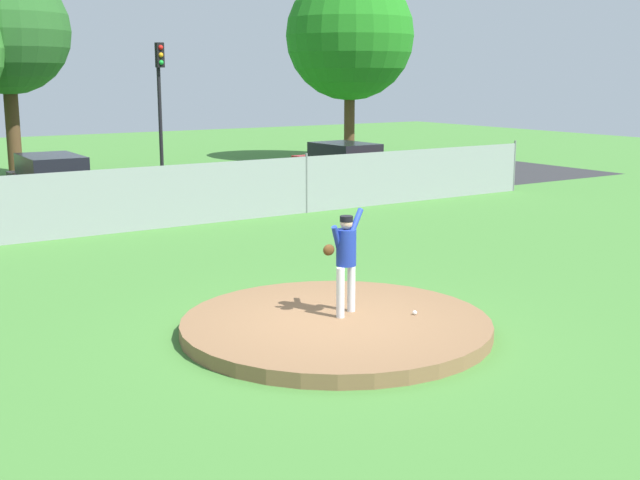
{
  "coord_description": "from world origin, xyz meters",
  "views": [
    {
      "loc": [
        -7.02,
        -10.29,
        4.02
      ],
      "look_at": [
        0.36,
        1.01,
        1.29
      ],
      "focal_mm": 45.98,
      "sensor_mm": 36.0,
      "label": 1
    }
  ],
  "objects_px": {
    "parked_car_red": "(345,165)",
    "traffic_light_far": "(160,88)",
    "pitcher_youth": "(346,254)",
    "parked_car_charcoal": "(52,184)",
    "baseball": "(415,313)"
  },
  "relations": [
    {
      "from": "parked_car_charcoal",
      "to": "traffic_light_far",
      "type": "xyz_separation_m",
      "value": [
        5.28,
        4.19,
        2.73
      ]
    },
    {
      "from": "parked_car_red",
      "to": "traffic_light_far",
      "type": "distance_m",
      "value": 7.46
    },
    {
      "from": "parked_car_red",
      "to": "baseball",
      "type": "bearing_deg",
      "value": -121.11
    },
    {
      "from": "traffic_light_far",
      "to": "pitcher_youth",
      "type": "bearing_deg",
      "value": -103.92
    },
    {
      "from": "baseball",
      "to": "pitcher_youth",
      "type": "bearing_deg",
      "value": 145.25
    },
    {
      "from": "pitcher_youth",
      "to": "parked_car_charcoal",
      "type": "relative_size",
      "value": 0.35
    },
    {
      "from": "parked_car_red",
      "to": "traffic_light_far",
      "type": "xyz_separation_m",
      "value": [
        -5.2,
        4.59,
        2.76
      ]
    },
    {
      "from": "pitcher_youth",
      "to": "parked_car_red",
      "type": "distance_m",
      "value": 17.23
    },
    {
      "from": "pitcher_youth",
      "to": "baseball",
      "type": "xyz_separation_m",
      "value": [
        0.92,
        -0.64,
        -0.96
      ]
    },
    {
      "from": "parked_car_charcoal",
      "to": "baseball",
      "type": "bearing_deg",
      "value": -84.11
    },
    {
      "from": "pitcher_youth",
      "to": "parked_car_red",
      "type": "relative_size",
      "value": 0.39
    },
    {
      "from": "parked_car_red",
      "to": "traffic_light_far",
      "type": "relative_size",
      "value": 0.85
    },
    {
      "from": "baseball",
      "to": "parked_car_red",
      "type": "xyz_separation_m",
      "value": [
        8.92,
        14.77,
        0.5
      ]
    },
    {
      "from": "parked_car_charcoal",
      "to": "parked_car_red",
      "type": "relative_size",
      "value": 1.09
    },
    {
      "from": "baseball",
      "to": "parked_car_red",
      "type": "relative_size",
      "value": 0.02
    }
  ]
}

